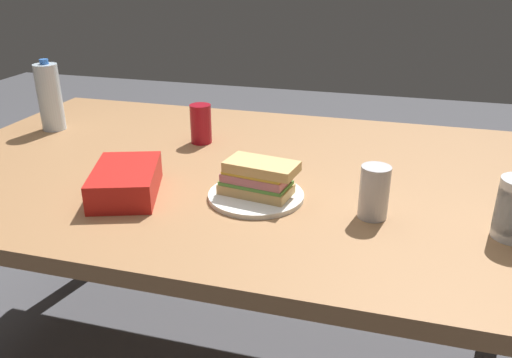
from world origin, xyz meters
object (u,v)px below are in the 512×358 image
at_px(soda_can_red, 201,124).
at_px(soda_can_silver, 374,192).
at_px(water_bottle_tall, 50,97).
at_px(dining_table, 245,193).
at_px(chip_bag, 126,181).
at_px(sandwich, 258,178).
at_px(paper_plate, 256,196).

relative_size(soda_can_red, soda_can_silver, 1.00).
height_order(soda_can_red, water_bottle_tall, water_bottle_tall).
xyz_separation_m(dining_table, soda_can_red, (-0.19, 0.17, 0.14)).
distance_m(dining_table, chip_bag, 0.35).
bearing_deg(sandwich, soda_can_red, 129.12).
bearing_deg(chip_bag, sandwich, 83.07).
bearing_deg(paper_plate, soda_can_red, 128.61).
bearing_deg(chip_bag, paper_plate, 83.00).
bearing_deg(water_bottle_tall, dining_table, -12.38).
distance_m(paper_plate, chip_bag, 0.32).
bearing_deg(sandwich, soda_can_silver, -5.24).
distance_m(soda_can_red, chip_bag, 0.41).
distance_m(sandwich, chip_bag, 0.32).
bearing_deg(soda_can_red, soda_can_silver, -33.64).
relative_size(soda_can_red, chip_bag, 0.53).
relative_size(dining_table, water_bottle_tall, 7.67).
bearing_deg(soda_can_red, water_bottle_tall, -179.20).
distance_m(water_bottle_tall, soda_can_silver, 1.15).
bearing_deg(soda_can_red, dining_table, -40.86).
height_order(sandwich, soda_can_silver, soda_can_silver).
bearing_deg(chip_bag, soda_can_silver, 75.07).
bearing_deg(paper_plate, water_bottle_tall, 157.31).
height_order(paper_plate, water_bottle_tall, water_bottle_tall).
height_order(chip_bag, soda_can_silver, soda_can_silver).
relative_size(dining_table, sandwich, 9.28).
distance_m(dining_table, sandwich, 0.24).
relative_size(dining_table, soda_can_red, 14.84).
relative_size(paper_plate, soda_can_silver, 1.91).
distance_m(dining_table, soda_can_silver, 0.44).
bearing_deg(paper_plate, sandwich, 17.42).
relative_size(sandwich, soda_can_red, 1.60).
xyz_separation_m(chip_bag, water_bottle_tall, (-0.49, 0.40, 0.08)).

